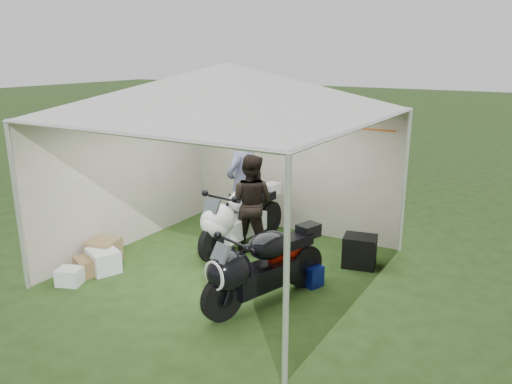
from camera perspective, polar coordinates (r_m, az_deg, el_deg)
ground at (r=7.62m, az=-3.03°, el=-8.61°), size 80.00×80.00×0.00m
canopy_tent at (r=6.99m, az=-3.19°, el=11.10°), size 5.66×5.66×3.00m
motorcycle_white at (r=8.07m, az=-2.02°, el=-2.81°), size 0.57×2.09×1.03m
motorcycle_black at (r=6.35m, az=0.40°, el=-8.34°), size 0.87×1.93×0.98m
paddock_stand at (r=7.09m, az=5.97°, el=-9.30°), size 0.45×0.35×0.29m
person_dark_jacket at (r=7.98m, az=-0.64°, el=-1.30°), size 0.88×0.75×1.60m
person_blue_jacket at (r=8.39m, az=-1.58°, el=0.84°), size 0.50×0.74×1.97m
equipment_box at (r=7.73m, az=11.75°, el=-6.64°), size 0.55×0.48×0.48m
crate_0 at (r=7.78m, az=-17.03°, el=-7.47°), size 0.60×0.54×0.33m
crate_1 at (r=8.04m, az=-16.98°, el=-6.51°), size 0.50×0.50×0.37m
crate_2 at (r=7.52m, az=-20.52°, el=-9.02°), size 0.40×0.37×0.24m
crate_3 at (r=7.74m, az=-18.83°, el=-8.05°), size 0.45×0.39×0.25m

